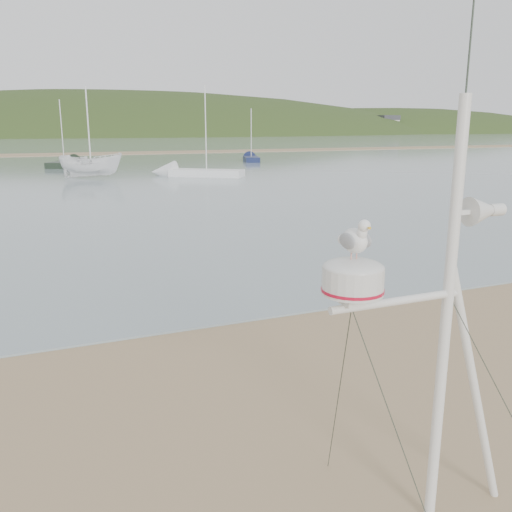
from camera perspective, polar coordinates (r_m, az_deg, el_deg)
name	(u,v)px	position (r m, az deg, el deg)	size (l,w,h in m)	color
ground	(114,487)	(6.32, -14.72, -22.50)	(560.00, 560.00, 0.00)	#8B7150
water	(27,142)	(137.17, -22.96, 11.00)	(560.00, 256.00, 0.04)	gray
sandbar	(30,155)	(75.20, -22.66, 9.80)	(560.00, 7.00, 0.07)	#8B7150
hill_ridge	(77,183)	(242.00, -18.28, 7.36)	(620.00, 180.00, 80.00)	#243616
far_cottages	(34,125)	(201.15, -22.32, 12.68)	(294.40, 6.30, 8.00)	white
mast_rig	(437,413)	(5.35, 18.50, -15.36)	(2.12, 2.26, 4.78)	silver
boat_white	(90,145)	(40.79, -17.11, 11.06)	(1.71, 1.75, 4.54)	white
sailboat_blue_far	(250,158)	(58.69, -0.63, 10.28)	(3.04, 5.94, 5.79)	#121B40
sailboat_white_near	(183,172)	(40.93, -7.73, 8.72)	(6.72, 5.58, 7.03)	white
sailboat_dark_mid	(71,163)	(54.09, -18.85, 9.28)	(4.23, 6.46, 6.41)	black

